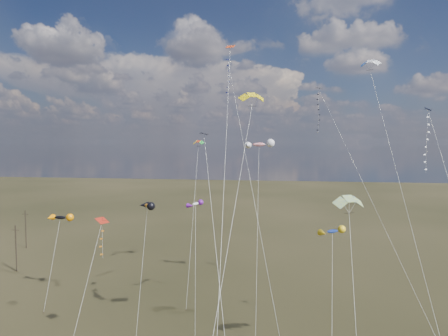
# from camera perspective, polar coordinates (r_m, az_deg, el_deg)

# --- Properties ---
(utility_pole_near) EXTENTS (1.40, 0.20, 8.00)m
(utility_pole_near) POSITION_cam_1_polar(r_m,az_deg,el_deg) (78.46, -27.58, -10.09)
(utility_pole_near) COLOR black
(utility_pole_near) RESTS_ON ground
(utility_pole_far) EXTENTS (1.40, 0.20, 8.00)m
(utility_pole_far) POSITION_cam_1_polar(r_m,az_deg,el_deg) (94.13, -26.47, -7.80)
(utility_pole_far) COLOR black
(utility_pole_far) RESTS_ON ground
(diamond_black_high) EXTENTS (11.98, 22.48, 30.61)m
(diamond_black_high) POSITION_cam_1_polar(r_m,az_deg,el_deg) (61.69, 13.99, 6.87)
(diamond_black_high) COLOR black
(diamond_black_high) RESTS_ON ground
(diamond_navy_tall) EXTENTS (8.76, 17.50, 34.01)m
(diamond_navy_tall) POSITION_cam_1_polar(r_m,az_deg,el_deg) (56.19, 0.99, 10.89)
(diamond_navy_tall) COLOR #0A084F
(diamond_navy_tall) RESTS_ON ground
(diamond_black_mid) EXTENTS (6.18, 17.29, 23.23)m
(diamond_black_mid) POSITION_cam_1_polar(r_m,az_deg,el_deg) (36.28, -1.69, -6.50)
(diamond_black_mid) COLOR black
(diamond_black_mid) RESTS_ON ground
(diamond_red_low) EXTENTS (1.38, 9.95, 14.37)m
(diamond_red_low) POSITION_cam_1_polar(r_m,az_deg,el_deg) (43.81, -17.21, -10.30)
(diamond_red_low) COLOR #9F1F10
(diamond_red_low) RESTS_ON ground
(diamond_navy_right) EXTENTS (0.89, 21.30, 25.57)m
(diamond_navy_right) POSITION_cam_1_polar(r_m,az_deg,el_deg) (42.35, 27.45, 1.94)
(diamond_navy_right) COLOR #090E48
(diamond_navy_right) RESTS_ON ground
(diamond_orange_center) EXTENTS (2.56, 24.37, 32.27)m
(diamond_orange_center) POSITION_cam_1_polar(r_m,az_deg,el_deg) (34.01, 0.24, 2.70)
(diamond_orange_center) COLOR red
(diamond_orange_center) RESTS_ON ground
(parafoil_yellow) EXTENTS (3.83, 20.45, 27.40)m
(parafoil_yellow) POSITION_cam_1_polar(r_m,az_deg,el_deg) (38.79, 4.00, 10.22)
(parafoil_yellow) COLOR gold
(parafoil_yellow) RESTS_ON ground
(parafoil_blue_white) EXTENTS (5.16, 21.35, 33.24)m
(parafoil_blue_white) POSITION_cam_1_polar(r_m,az_deg,el_deg) (56.20, 20.20, 13.93)
(parafoil_blue_white) COLOR blue
(parafoil_blue_white) RESTS_ON ground
(parafoil_striped) EXTENTS (3.30, 11.21, 17.77)m
(parafoil_striped) POSITION_cam_1_polar(r_m,az_deg,el_deg) (38.57, 17.48, -4.25)
(parafoil_striped) COLOR #EAED0A
(parafoil_striped) RESTS_ON ground
(parafoil_tricolor) EXTENTS (2.50, 15.38, 22.85)m
(parafoil_tricolor) POSITION_cam_1_polar(r_m,az_deg,el_deg) (66.15, -3.70, 3.65)
(parafoil_tricolor) COLOR yellow
(parafoil_tricolor) RESTS_ON ground
(novelty_black_orange) EXTENTS (3.65, 6.78, 12.01)m
(novelty_black_orange) POSITION_cam_1_polar(r_m,az_deg,el_deg) (62.37, -22.38, -6.57)
(novelty_black_orange) COLOR black
(novelty_black_orange) RESTS_ON ground
(novelty_orange_black) EXTENTS (2.80, 10.00, 15.04)m
(novelty_orange_black) POSITION_cam_1_polar(r_m,az_deg,el_deg) (49.97, -10.91, -5.34)
(novelty_orange_black) COLOR orange
(novelty_orange_black) RESTS_ON ground
(novelty_white_purple) EXTENTS (3.03, 11.34, 14.33)m
(novelty_white_purple) POSITION_cam_1_polar(r_m,az_deg,el_deg) (54.22, -4.08, -5.19)
(novelty_white_purple) COLOR white
(novelty_white_purple) RESTS_ON ground
(novelty_redwhite_stripe) EXTENTS (3.78, 18.73, 22.64)m
(novelty_redwhite_stripe) POSITION_cam_1_polar(r_m,az_deg,el_deg) (59.43, 5.03, 3.32)
(novelty_redwhite_stripe) COLOR red
(novelty_redwhite_stripe) RESTS_ON ground
(novelty_blue_yellow) EXTENTS (2.59, 10.34, 14.00)m
(novelty_blue_yellow) POSITION_cam_1_polar(r_m,az_deg,el_deg) (40.80, 15.23, -8.81)
(novelty_blue_yellow) COLOR #1D3FBA
(novelty_blue_yellow) RESTS_ON ground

